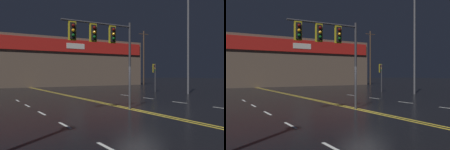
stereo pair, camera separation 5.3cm
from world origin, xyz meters
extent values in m
plane|color=black|center=(0.00, 0.00, 0.00)|extent=(200.00, 200.00, 0.00)
cube|color=gold|center=(-0.15, 0.00, 0.00)|extent=(0.12, 60.00, 0.01)
cube|color=gold|center=(0.15, 0.00, 0.00)|extent=(0.12, 60.00, 0.01)
cube|color=silver|center=(-4.97, -5.40, 0.00)|extent=(0.12, 1.40, 0.01)
cube|color=silver|center=(-4.97, -1.80, 0.00)|extent=(0.12, 1.40, 0.01)
cube|color=silver|center=(-4.97, 1.80, 0.00)|extent=(0.12, 1.40, 0.01)
cube|color=silver|center=(-4.97, 5.40, 0.00)|extent=(0.12, 1.40, 0.01)
cube|color=silver|center=(-4.97, 9.00, 0.00)|extent=(0.12, 1.40, 0.01)
cube|color=silver|center=(4.97, -1.80, 0.00)|extent=(0.12, 1.40, 0.01)
cube|color=silver|center=(4.97, 1.80, 0.00)|extent=(0.12, 1.40, 0.01)
cube|color=silver|center=(4.97, 5.40, 0.00)|extent=(0.12, 1.40, 0.01)
cube|color=silver|center=(4.97, 9.00, 0.00)|extent=(0.12, 1.40, 0.01)
cylinder|color=#38383D|center=(-0.05, 0.82, 2.55)|extent=(0.14, 0.14, 5.09)
cylinder|color=#38383D|center=(-2.15, 0.82, 4.84)|extent=(4.21, 0.10, 0.10)
cube|color=black|center=(-1.25, 0.82, 4.30)|extent=(0.28, 0.24, 0.84)
cube|color=gold|center=(-1.25, 0.82, 4.30)|extent=(0.42, 0.08, 0.99)
sphere|color=#500705|center=(-1.25, 0.67, 4.56)|extent=(0.17, 0.17, 0.17)
sphere|color=orange|center=(-1.25, 0.67, 4.30)|extent=(0.17, 0.17, 0.17)
sphere|color=#084513|center=(-1.25, 0.67, 4.05)|extent=(0.17, 0.17, 0.17)
cube|color=black|center=(-2.45, 0.82, 4.30)|extent=(0.28, 0.24, 0.84)
cube|color=gold|center=(-2.45, 0.82, 4.30)|extent=(0.42, 0.08, 0.99)
sphere|color=#500705|center=(-2.45, 0.67, 4.56)|extent=(0.17, 0.17, 0.17)
sphere|color=orange|center=(-2.45, 0.67, 4.30)|extent=(0.17, 0.17, 0.17)
sphere|color=#084513|center=(-2.45, 0.67, 4.05)|extent=(0.17, 0.17, 0.17)
cube|color=black|center=(-3.65, 0.82, 4.30)|extent=(0.28, 0.24, 0.84)
cube|color=gold|center=(-3.65, 0.82, 4.30)|extent=(0.42, 0.08, 0.99)
sphere|color=#500705|center=(-3.65, 0.67, 4.56)|extent=(0.17, 0.17, 0.17)
sphere|color=orange|center=(-3.65, 0.67, 4.30)|extent=(0.17, 0.17, 0.17)
sphere|color=#084513|center=(-3.65, 0.67, 4.05)|extent=(0.17, 0.17, 0.17)
cylinder|color=#38383D|center=(10.72, 11.31, 1.61)|extent=(0.13, 0.13, 3.22)
cube|color=black|center=(10.72, 11.49, 2.75)|extent=(0.28, 0.24, 0.84)
cube|color=gold|center=(10.72, 11.49, 2.75)|extent=(0.42, 0.08, 0.99)
sphere|color=#500705|center=(10.72, 11.33, 3.00)|extent=(0.17, 0.17, 0.17)
sphere|color=orange|center=(10.72, 11.33, 2.75)|extent=(0.17, 0.17, 0.17)
sphere|color=#084513|center=(10.72, 11.33, 2.50)|extent=(0.17, 0.17, 0.17)
cylinder|color=#59595E|center=(11.57, 7.06, 5.37)|extent=(0.20, 0.20, 10.74)
cube|color=brown|center=(0.00, 32.83, 4.09)|extent=(41.99, 10.00, 8.18)
cube|color=red|center=(0.00, 27.73, 6.75)|extent=(41.15, 0.20, 2.04)
cube|color=white|center=(7.35, 27.68, 6.75)|extent=(3.20, 0.16, 0.90)
cylinder|color=#4C3828|center=(22.13, 28.35, 5.31)|extent=(0.26, 0.26, 10.63)
cube|color=#4C3828|center=(22.13, 28.35, 10.03)|extent=(2.20, 0.12, 0.12)
camera|label=1|loc=(-8.38, -11.37, 2.06)|focal=40.00mm
camera|label=2|loc=(-8.33, -11.40, 2.06)|focal=40.00mm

